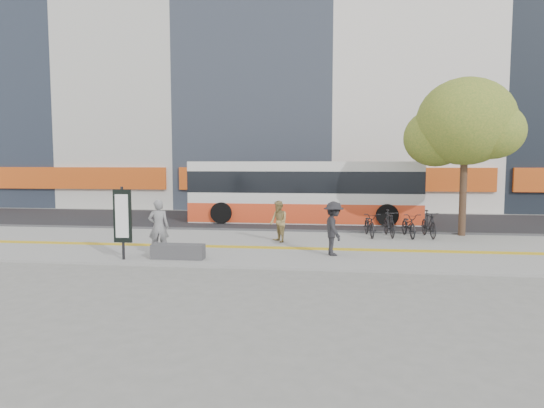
# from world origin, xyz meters

# --- Properties ---
(ground) EXTENTS (120.00, 120.00, 0.00)m
(ground) POSITION_xyz_m (0.00, 0.00, 0.00)
(ground) COLOR slate
(ground) RESTS_ON ground
(sidewalk) EXTENTS (40.00, 7.00, 0.08)m
(sidewalk) POSITION_xyz_m (0.00, 1.50, 0.04)
(sidewalk) COLOR slate
(sidewalk) RESTS_ON ground
(tactile_strip) EXTENTS (40.00, 0.45, 0.01)m
(tactile_strip) POSITION_xyz_m (0.00, 1.00, 0.09)
(tactile_strip) COLOR gold
(tactile_strip) RESTS_ON sidewalk
(street) EXTENTS (40.00, 8.00, 0.06)m
(street) POSITION_xyz_m (0.00, 9.00, 0.03)
(street) COLOR black
(street) RESTS_ON ground
(curb) EXTENTS (40.00, 0.25, 0.14)m
(curb) POSITION_xyz_m (0.00, 5.00, 0.07)
(curb) COLOR #373739
(curb) RESTS_ON ground
(bench) EXTENTS (1.60, 0.45, 0.45)m
(bench) POSITION_xyz_m (-2.60, -1.20, 0.30)
(bench) COLOR #373739
(bench) RESTS_ON sidewalk
(signboard) EXTENTS (0.55, 0.10, 2.20)m
(signboard) POSITION_xyz_m (-4.20, -1.51, 1.37)
(signboard) COLOR black
(signboard) RESTS_ON sidewalk
(street_tree) EXTENTS (4.40, 3.80, 6.31)m
(street_tree) POSITION_xyz_m (7.18, 4.82, 4.51)
(street_tree) COLOR #382619
(street_tree) RESTS_ON sidewalk
(bus) EXTENTS (11.21, 2.66, 2.99)m
(bus) POSITION_xyz_m (0.65, 8.50, 1.46)
(bus) COLOR silver
(bus) RESTS_ON street
(bicycle_row) EXTENTS (3.01, 1.87, 1.05)m
(bicycle_row) POSITION_xyz_m (4.61, 4.00, 0.58)
(bicycle_row) COLOR black
(bicycle_row) RESTS_ON sidewalk
(seated_woman) EXTENTS (0.73, 0.57, 1.76)m
(seated_woman) POSITION_xyz_m (-3.40, -0.67, 0.96)
(seated_woman) COLOR black
(seated_woman) RESTS_ON sidewalk
(pedestrian_tan) EXTENTS (0.89, 0.93, 1.52)m
(pedestrian_tan) POSITION_xyz_m (0.09, 2.21, 0.84)
(pedestrian_tan) COLOR #9A834D
(pedestrian_tan) RESTS_ON sidewalk
(pedestrian_dark) EXTENTS (0.87, 1.21, 1.70)m
(pedestrian_dark) POSITION_xyz_m (2.08, -0.04, 0.93)
(pedestrian_dark) COLOR black
(pedestrian_dark) RESTS_ON sidewalk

